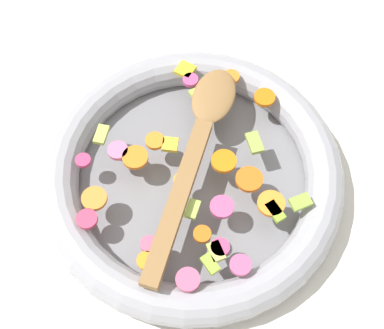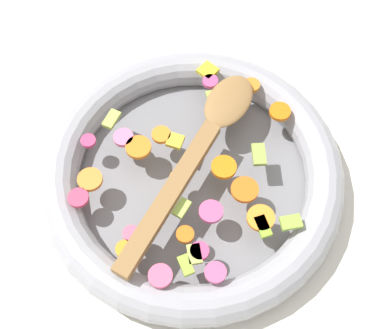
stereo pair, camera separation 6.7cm
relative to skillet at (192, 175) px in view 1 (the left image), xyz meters
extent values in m
plane|color=silver|center=(0.00, 0.00, -0.02)|extent=(4.00, 4.00, 0.00)
cylinder|color=slate|center=(0.00, 0.00, -0.02)|extent=(0.35, 0.35, 0.01)
torus|color=#9E9EA5|center=(0.00, 0.00, 0.00)|extent=(0.40, 0.40, 0.05)
cylinder|color=orange|center=(-0.12, -0.09, 0.03)|extent=(0.03, 0.03, 0.01)
cylinder|color=orange|center=(-0.14, -0.04, 0.03)|extent=(0.03, 0.03, 0.01)
cylinder|color=orange|center=(0.11, 0.08, 0.03)|extent=(0.03, 0.03, 0.01)
cylinder|color=orange|center=(0.13, -0.02, 0.03)|extent=(0.04, 0.04, 0.01)
cylinder|color=orange|center=(-0.04, 0.02, 0.03)|extent=(0.04, 0.04, 0.01)
cylinder|color=orange|center=(0.02, 0.01, 0.03)|extent=(0.03, 0.03, 0.01)
cylinder|color=orange|center=(0.04, 0.09, 0.03)|extent=(0.03, 0.03, 0.01)
cylinder|color=orange|center=(-0.05, 0.10, 0.03)|extent=(0.05, 0.05, 0.01)
cylinder|color=orange|center=(0.06, -0.04, 0.03)|extent=(0.04, 0.04, 0.01)
cylinder|color=orange|center=(0.02, -0.05, 0.03)|extent=(0.03, 0.03, 0.01)
cylinder|color=orange|center=(-0.05, 0.06, 0.03)|extent=(0.04, 0.04, 0.01)
cube|color=#96AC49|center=(-0.08, 0.02, 0.03)|extent=(0.02, 0.03, 0.01)
cube|color=#8EBC31|center=(-0.05, 0.11, 0.03)|extent=(0.01, 0.03, 0.01)
cube|color=#92B338|center=(0.05, 0.12, 0.03)|extent=(0.01, 0.02, 0.01)
cube|color=#BACA5A|center=(0.04, 0.11, 0.03)|extent=(0.02, 0.03, 0.01)
cube|color=#A9CC54|center=(0.03, 0.05, 0.03)|extent=(0.03, 0.03, 0.01)
cube|color=#91BD40|center=(-0.09, 0.11, 0.03)|extent=(0.03, 0.02, 0.01)
cube|color=#B3CD54|center=(0.08, -0.10, 0.03)|extent=(0.03, 0.03, 0.01)
cube|color=#A6C84B|center=(-0.07, -0.09, 0.03)|extent=(0.03, 0.01, 0.01)
cylinder|color=#D64377|center=(0.03, 0.11, 0.03)|extent=(0.03, 0.03, 0.01)
cylinder|color=#E2587E|center=(0.08, 0.13, 0.03)|extent=(0.04, 0.04, 0.01)
cylinder|color=#D63A5D|center=(0.15, 0.00, 0.03)|extent=(0.03, 0.03, 0.01)
cylinder|color=#D25084|center=(0.00, 0.07, 0.03)|extent=(0.03, 0.03, 0.01)
cylinder|color=#CD3B6C|center=(0.12, -0.07, 0.03)|extent=(0.03, 0.03, 0.01)
cylinder|color=#CE5485|center=(0.02, 0.14, 0.03)|extent=(0.04, 0.04, 0.01)
cylinder|color=pink|center=(0.07, -0.07, 0.03)|extent=(0.04, 0.04, 0.01)
cylinder|color=#D45476|center=(0.10, 0.07, 0.03)|extent=(0.03, 0.03, 0.01)
cylinder|color=#DA4A85|center=(-0.07, -0.11, 0.03)|extent=(0.02, 0.02, 0.01)
cube|color=gold|center=(0.01, -0.04, 0.03)|extent=(0.03, 0.03, 0.01)
cube|color=yellow|center=(-0.07, -0.13, 0.03)|extent=(0.03, 0.03, 0.01)
cube|color=olive|center=(0.04, 0.04, 0.04)|extent=(0.18, 0.17, 0.01)
ellipsoid|color=olive|center=(-0.07, -0.07, 0.04)|extent=(0.10, 0.10, 0.01)
camera|label=1|loc=(0.17, 0.27, 0.62)|focal=50.00mm
camera|label=2|loc=(0.11, 0.30, 0.62)|focal=50.00mm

